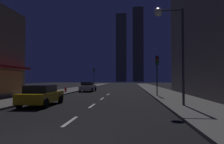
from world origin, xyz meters
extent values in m
cube|color=black|center=(0.00, 32.00, -0.05)|extent=(78.00, 136.00, 0.10)
cube|color=#605E59|center=(7.00, 32.00, 0.07)|extent=(4.00, 76.00, 0.15)
cube|color=#605E59|center=(-7.00, 32.00, 0.07)|extent=(4.00, 76.00, 0.15)
cube|color=silver|center=(0.00, 3.20, 0.01)|extent=(0.16, 2.20, 0.01)
cube|color=silver|center=(0.00, 8.40, 0.01)|extent=(0.16, 2.20, 0.01)
cube|color=silver|center=(0.00, 13.60, 0.01)|extent=(0.16, 2.20, 0.01)
cube|color=silver|center=(0.00, 18.80, 0.01)|extent=(0.16, 2.20, 0.01)
cube|color=#615C48|center=(-3.31, 135.16, 23.51)|extent=(7.20, 6.93, 47.02)
cube|color=brown|center=(8.36, 135.96, 25.79)|extent=(7.33, 6.65, 51.58)
cube|color=gold|center=(-3.60, 8.26, 0.61)|extent=(1.80, 4.20, 0.65)
cube|color=black|center=(-3.60, 8.06, 1.17)|extent=(1.64, 2.00, 0.55)
cylinder|color=black|center=(-4.48, 9.66, 0.34)|extent=(0.22, 0.68, 0.68)
cylinder|color=black|center=(-2.72, 9.66, 0.34)|extent=(0.22, 0.68, 0.68)
cylinder|color=black|center=(-4.48, 6.86, 0.34)|extent=(0.22, 0.68, 0.68)
cylinder|color=black|center=(-2.72, 6.86, 0.34)|extent=(0.22, 0.68, 0.68)
sphere|color=white|center=(-4.15, 10.31, 0.67)|extent=(0.18, 0.18, 0.18)
sphere|color=white|center=(-3.05, 10.31, 0.67)|extent=(0.18, 0.18, 0.18)
cube|color=silver|center=(-3.60, 24.17, 0.61)|extent=(1.80, 4.20, 0.65)
cube|color=black|center=(-3.60, 23.97, 1.17)|extent=(1.64, 2.00, 0.55)
cylinder|color=black|center=(-4.48, 25.57, 0.34)|extent=(0.22, 0.68, 0.68)
cylinder|color=black|center=(-2.72, 25.57, 0.34)|extent=(0.22, 0.68, 0.68)
cylinder|color=black|center=(-4.48, 22.77, 0.34)|extent=(0.22, 0.68, 0.68)
cylinder|color=black|center=(-2.72, 22.77, 0.34)|extent=(0.22, 0.68, 0.68)
sphere|color=white|center=(-4.15, 26.22, 0.67)|extent=(0.18, 0.18, 0.18)
sphere|color=white|center=(-3.05, 26.22, 0.67)|extent=(0.18, 0.18, 0.18)
cylinder|color=red|center=(-5.90, 20.70, 0.43)|extent=(0.22, 0.22, 0.55)
sphere|color=red|center=(-5.90, 20.70, 0.70)|extent=(0.21, 0.21, 0.21)
cylinder|color=red|center=(-5.90, 20.70, 0.18)|extent=(0.30, 0.30, 0.06)
cylinder|color=red|center=(-6.06, 20.70, 0.45)|extent=(0.10, 0.10, 0.10)
cylinder|color=red|center=(-5.74, 20.70, 0.45)|extent=(0.10, 0.10, 0.10)
cylinder|color=#2D2D2D|center=(5.50, 15.99, 2.25)|extent=(0.12, 0.12, 4.20)
cube|color=black|center=(5.50, 15.79, 3.85)|extent=(0.32, 0.24, 0.90)
sphere|color=red|center=(5.50, 15.66, 4.13)|extent=(0.18, 0.18, 0.18)
sphere|color=#F2B20C|center=(5.50, 15.66, 3.85)|extent=(0.18, 0.18, 0.18)
sphere|color=#19D833|center=(5.50, 15.66, 3.57)|extent=(0.18, 0.18, 0.18)
cylinder|color=#2D2D2D|center=(-5.50, 39.91, 2.25)|extent=(0.12, 0.12, 4.20)
cube|color=black|center=(-5.50, 39.71, 3.85)|extent=(0.32, 0.24, 0.90)
sphere|color=red|center=(-5.50, 39.58, 4.13)|extent=(0.18, 0.18, 0.18)
sphere|color=#F2B20C|center=(-5.50, 39.58, 3.85)|extent=(0.18, 0.18, 0.18)
sphere|color=#19D833|center=(-5.50, 39.58, 3.57)|extent=(0.18, 0.18, 0.18)
cylinder|color=#38383D|center=(6.20, 8.19, 3.40)|extent=(0.16, 0.16, 6.50)
cylinder|color=#38383D|center=(5.40, 8.19, 6.55)|extent=(1.60, 0.12, 0.12)
sphere|color=#FCF7CC|center=(4.60, 8.19, 6.45)|extent=(0.56, 0.56, 0.56)
camera|label=1|loc=(2.65, -5.65, 1.90)|focal=32.44mm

